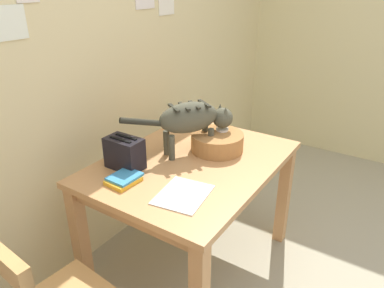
% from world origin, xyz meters
% --- Properties ---
extents(wall_rear, '(5.09, 0.11, 2.50)m').
position_xyz_m(wall_rear, '(0.00, 1.67, 1.25)').
color(wall_rear, beige).
rests_on(wall_rear, ground_plane).
extents(dining_table, '(1.16, 0.87, 0.74)m').
position_xyz_m(dining_table, '(0.05, 1.02, 0.65)').
color(dining_table, tan).
rests_on(dining_table, ground_plane).
extents(cat, '(0.59, 0.40, 0.31)m').
position_xyz_m(cat, '(0.15, 1.07, 0.95)').
color(cat, '#4C4C3A').
rests_on(cat, dining_table).
extents(saucer_bowl, '(0.18, 0.18, 0.04)m').
position_xyz_m(saucer_bowl, '(0.31, 0.97, 0.76)').
color(saucer_bowl, teal).
rests_on(saucer_bowl, dining_table).
extents(coffee_mug, '(0.12, 0.08, 0.08)m').
position_xyz_m(coffee_mug, '(0.31, 0.97, 0.82)').
color(coffee_mug, white).
rests_on(coffee_mug, saucer_bowl).
extents(magazine, '(0.30, 0.26, 0.01)m').
position_xyz_m(magazine, '(-0.27, 0.85, 0.74)').
color(magazine, silver).
rests_on(magazine, dining_table).
extents(book_stack, '(0.17, 0.14, 0.03)m').
position_xyz_m(book_stack, '(-0.34, 1.17, 0.76)').
color(book_stack, gold).
rests_on(book_stack, dining_table).
extents(wicker_basket, '(0.31, 0.31, 0.11)m').
position_xyz_m(wicker_basket, '(0.25, 0.97, 0.79)').
color(wicker_basket, '#AE753F').
rests_on(wicker_basket, dining_table).
extents(toaster, '(0.12, 0.20, 0.18)m').
position_xyz_m(toaster, '(-0.21, 1.27, 0.83)').
color(toaster, black).
rests_on(toaster, dining_table).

